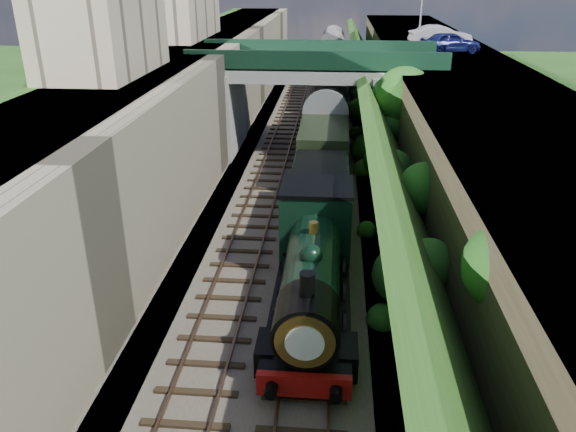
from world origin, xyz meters
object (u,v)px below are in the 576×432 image
object	(u,v)px
road_bridge	(323,95)
car_blue	(451,42)
tender	(319,200)
lamppost	(423,1)
locomotive	(313,270)
car_silver	(440,36)
tree	(405,99)

from	to	relation	value
road_bridge	car_blue	size ratio (longest dim) A/B	3.80
car_blue	tender	distance (m)	20.12
lamppost	tender	xyz separation A→B (m)	(-6.81, -20.46, -7.95)
locomotive	car_blue	bearing A→B (deg)	70.86
road_bridge	car_silver	xyz separation A→B (m)	(8.73, 8.70, 2.94)
locomotive	tender	world-z (taller)	locomotive
locomotive	tender	bearing A→B (deg)	90.00
car_silver	locomotive	bearing A→B (deg)	156.81
lamppost	road_bridge	bearing A→B (deg)	-131.74
tree	tender	xyz separation A→B (m)	(-4.71, -8.79, -3.03)
lamppost	car_silver	world-z (taller)	lamppost
locomotive	tender	distance (m)	7.37
tree	locomotive	bearing A→B (deg)	-106.26
tree	lamppost	xyz separation A→B (m)	(2.09, 11.67, 4.92)
road_bridge	lamppost	bearing A→B (deg)	48.26
tree	car_blue	world-z (taller)	car_blue
road_bridge	car_silver	distance (m)	12.67
road_bridge	tender	bearing A→B (deg)	-88.83
road_bridge	locomotive	bearing A→B (deg)	-89.26
tree	car_silver	size ratio (longest dim) A/B	1.41
car_blue	tender	world-z (taller)	car_blue
tender	car_silver	bearing A→B (deg)	68.25
locomotive	tree	bearing A→B (deg)	73.74
tree	locomotive	distance (m)	17.05
lamppost	car_silver	distance (m)	3.14
road_bridge	locomotive	size ratio (longest dim) A/B	1.56
tree	locomotive	world-z (taller)	tree
road_bridge	car_blue	xyz separation A→B (m)	(8.85, 4.84, 2.89)
road_bridge	lamppost	size ratio (longest dim) A/B	2.67
tree	tender	size ratio (longest dim) A/B	1.10
car_silver	locomotive	size ratio (longest dim) A/B	0.46
car_silver	tender	bearing A→B (deg)	151.57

